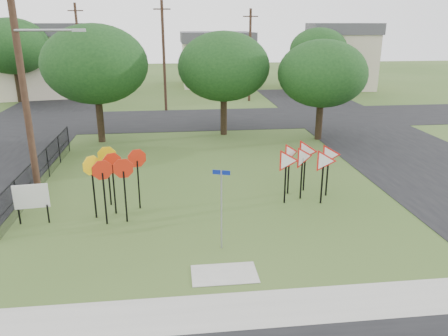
# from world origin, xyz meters

# --- Properties ---
(ground) EXTENTS (140.00, 140.00, 0.00)m
(ground) POSITION_xyz_m (0.00, 0.00, 0.00)
(ground) COLOR #34511E
(sidewalk) EXTENTS (30.00, 1.60, 0.02)m
(sidewalk) POSITION_xyz_m (0.00, -4.20, 0.01)
(sidewalk) COLOR #A09F97
(sidewalk) RESTS_ON ground
(street_right) EXTENTS (8.00, 50.00, 0.02)m
(street_right) POSITION_xyz_m (12.00, 10.00, 0.01)
(street_right) COLOR black
(street_right) RESTS_ON ground
(street_far) EXTENTS (60.00, 8.00, 0.02)m
(street_far) POSITION_xyz_m (0.00, 20.00, 0.01)
(street_far) COLOR black
(street_far) RESTS_ON ground
(curb_pad) EXTENTS (2.00, 1.20, 0.02)m
(curb_pad) POSITION_xyz_m (0.00, -2.40, 0.01)
(curb_pad) COLOR #A09F97
(curb_pad) RESTS_ON ground
(street_name_sign) EXTENTS (0.55, 0.20, 2.80)m
(street_name_sign) POSITION_xyz_m (0.09, -0.76, 1.62)
(street_name_sign) COLOR #919398
(street_name_sign) RESTS_ON ground
(stop_sign_cluster) EXTENTS (2.31, 2.05, 2.55)m
(stop_sign_cluster) POSITION_xyz_m (-3.77, 2.42, 1.88)
(stop_sign_cluster) COLOR black
(stop_sign_cluster) RESTS_ON ground
(yield_sign_cluster) EXTENTS (3.09, 1.86, 2.41)m
(yield_sign_cluster) POSITION_xyz_m (4.18, 3.34, 1.77)
(yield_sign_cluster) COLOR black
(yield_sign_cluster) RESTS_ON ground
(info_board) EXTENTS (1.26, 0.18, 1.58)m
(info_board) POSITION_xyz_m (-6.77, 1.97, 1.05)
(info_board) COLOR black
(info_board) RESTS_ON ground
(utility_pole_main) EXTENTS (3.55, 0.33, 10.00)m
(utility_pole_main) POSITION_xyz_m (-7.24, 4.50, 5.21)
(utility_pole_main) COLOR #3F291D
(utility_pole_main) RESTS_ON ground
(far_pole_a) EXTENTS (1.40, 0.24, 9.00)m
(far_pole_a) POSITION_xyz_m (-2.00, 24.00, 4.60)
(far_pole_a) COLOR #3F291D
(far_pole_a) RESTS_ON ground
(far_pole_b) EXTENTS (1.40, 0.24, 8.50)m
(far_pole_b) POSITION_xyz_m (6.00, 28.00, 4.35)
(far_pole_b) COLOR #3F291D
(far_pole_b) RESTS_ON ground
(far_pole_c) EXTENTS (1.40, 0.24, 9.00)m
(far_pole_c) POSITION_xyz_m (-10.00, 30.00, 4.60)
(far_pole_c) COLOR #3F291D
(far_pole_c) RESTS_ON ground
(fence_run) EXTENTS (0.05, 11.55, 1.50)m
(fence_run) POSITION_xyz_m (-7.60, 6.25, 0.78)
(fence_run) COLOR black
(fence_run) RESTS_ON ground
(house_left) EXTENTS (10.58, 8.88, 7.20)m
(house_left) POSITION_xyz_m (-14.00, 34.00, 3.65)
(house_left) COLOR beige
(house_left) RESTS_ON ground
(house_mid) EXTENTS (8.40, 8.40, 6.20)m
(house_mid) POSITION_xyz_m (4.00, 40.00, 3.15)
(house_mid) COLOR beige
(house_mid) RESTS_ON ground
(house_right) EXTENTS (8.30, 8.30, 7.20)m
(house_right) POSITION_xyz_m (18.00, 36.00, 3.65)
(house_right) COLOR beige
(house_right) RESTS_ON ground
(tree_near_left) EXTENTS (6.40, 6.40, 7.27)m
(tree_near_left) POSITION_xyz_m (-6.00, 14.00, 4.86)
(tree_near_left) COLOR black
(tree_near_left) RESTS_ON ground
(tree_near_mid) EXTENTS (6.00, 6.00, 6.80)m
(tree_near_mid) POSITION_xyz_m (2.00, 15.00, 4.54)
(tree_near_mid) COLOR black
(tree_near_mid) RESTS_ON ground
(tree_near_right) EXTENTS (5.60, 5.60, 6.33)m
(tree_near_right) POSITION_xyz_m (8.00, 13.00, 4.22)
(tree_near_right) COLOR black
(tree_near_right) RESTS_ON ground
(tree_far_left) EXTENTS (6.80, 6.80, 7.73)m
(tree_far_left) POSITION_xyz_m (-16.00, 30.00, 5.17)
(tree_far_left) COLOR black
(tree_far_left) RESTS_ON ground
(tree_far_right) EXTENTS (6.00, 6.00, 6.80)m
(tree_far_right) POSITION_xyz_m (14.00, 32.00, 4.54)
(tree_far_right) COLOR black
(tree_far_right) RESTS_ON ground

